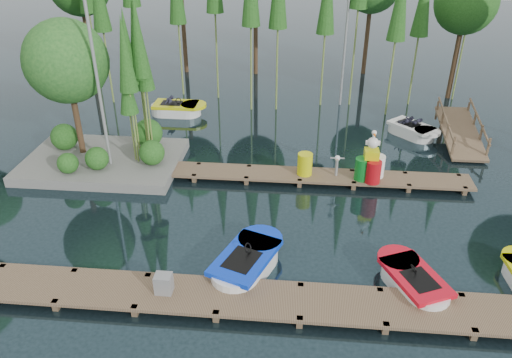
# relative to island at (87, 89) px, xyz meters

# --- Properties ---
(ground_plane) EXTENTS (90.00, 90.00, 0.00)m
(ground_plane) POSITION_rel_island_xyz_m (6.30, -3.29, -3.18)
(ground_plane) COLOR #1C2E35
(near_dock) EXTENTS (18.00, 1.50, 0.50)m
(near_dock) POSITION_rel_island_xyz_m (6.30, -7.79, -2.95)
(near_dock) COLOR brown
(near_dock) RESTS_ON ground
(far_dock) EXTENTS (15.00, 1.20, 0.50)m
(far_dock) POSITION_rel_island_xyz_m (7.30, -0.79, -2.95)
(far_dock) COLOR brown
(far_dock) RESTS_ON ground
(island) EXTENTS (6.20, 4.20, 6.75)m
(island) POSITION_rel_island_xyz_m (0.00, 0.00, 0.00)
(island) COLOR slate
(island) RESTS_ON ground
(lamp_island) EXTENTS (0.30, 0.30, 7.25)m
(lamp_island) POSITION_rel_island_xyz_m (0.80, -0.79, 1.08)
(lamp_island) COLOR gray
(lamp_island) RESTS_ON ground
(lamp_rear) EXTENTS (0.30, 0.30, 7.25)m
(lamp_rear) POSITION_rel_island_xyz_m (10.30, 7.71, 1.08)
(lamp_rear) COLOR gray
(lamp_rear) RESTS_ON ground
(ramp) EXTENTS (1.50, 3.94, 1.49)m
(ramp) POSITION_rel_island_xyz_m (15.30, 3.21, -2.60)
(ramp) COLOR brown
(ramp) RESTS_ON ground
(boat_blue) EXTENTS (2.32, 3.27, 1.00)m
(boat_blue) POSITION_rel_island_xyz_m (6.86, -6.38, -2.89)
(boat_blue) COLOR white
(boat_blue) RESTS_ON ground
(boat_red) EXTENTS (2.15, 2.87, 0.88)m
(boat_red) POSITION_rel_island_xyz_m (11.56, -6.73, -2.93)
(boat_red) COLOR white
(boat_red) RESTS_ON ground
(boat_yellow_far) EXTENTS (2.83, 1.30, 1.41)m
(boat_yellow_far) POSITION_rel_island_xyz_m (1.98, 5.51, -2.88)
(boat_yellow_far) COLOR white
(boat_yellow_far) RESTS_ON ground
(boat_white_far) EXTENTS (2.60, 2.66, 1.21)m
(boat_white_far) POSITION_rel_island_xyz_m (13.38, 3.96, -2.91)
(boat_white_far) COLOR white
(boat_white_far) RESTS_ON ground
(utility_cabinet) EXTENTS (0.45, 0.38, 0.55)m
(utility_cabinet) POSITION_rel_island_xyz_m (4.80, -7.79, -2.61)
(utility_cabinet) COLOR gray
(utility_cabinet) RESTS_ON near_dock
(yellow_barrel) EXTENTS (0.57, 0.57, 0.86)m
(yellow_barrel) POSITION_rel_island_xyz_m (8.48, -0.79, -2.45)
(yellow_barrel) COLOR #CFD40B
(yellow_barrel) RESTS_ON far_dock
(drum_cluster) EXTENTS (1.14, 1.05, 1.97)m
(drum_cluster) POSITION_rel_island_xyz_m (10.94, -0.94, -2.30)
(drum_cluster) COLOR #0C6C1E
(drum_cluster) RESTS_ON far_dock
(seagull_post) EXTENTS (0.53, 0.29, 0.85)m
(seagull_post) POSITION_rel_island_xyz_m (9.69, -0.79, -2.31)
(seagull_post) COLOR gray
(seagull_post) RESTS_ON far_dock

